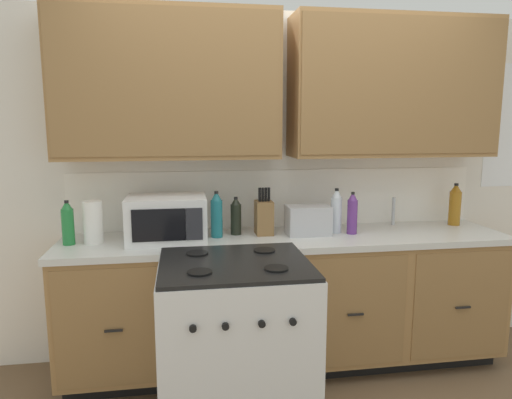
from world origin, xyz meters
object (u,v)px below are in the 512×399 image
(knife_block, at_px, (264,217))
(toaster, at_px, (308,220))
(bottle_clear, at_px, (336,211))
(stove_range, at_px, (235,349))
(bottle_dark, at_px, (236,216))
(bottle_teal, at_px, (217,215))
(microwave, at_px, (167,219))
(paper_towel_roll, at_px, (93,222))
(bottle_violet, at_px, (352,213))
(bottle_green, at_px, (68,223))
(bottle_amber, at_px, (455,205))

(knife_block, bearing_deg, toaster, -10.74)
(bottle_clear, bearing_deg, toaster, -173.15)
(stove_range, bearing_deg, bottle_clear, 41.90)
(bottle_dark, relative_size, bottle_clear, 0.84)
(toaster, height_order, bottle_teal, bottle_teal)
(toaster, bearing_deg, microwave, -178.17)
(paper_towel_roll, xyz_separation_m, bottle_violet, (1.64, -0.01, 0.01))
(bottle_dark, distance_m, bottle_clear, 0.67)
(bottle_green, relative_size, bottle_clear, 0.91)
(toaster, height_order, bottle_dark, bottle_dark)
(paper_towel_roll, xyz_separation_m, bottle_clear, (1.54, 0.04, 0.01))
(bottle_green, xyz_separation_m, bottle_clear, (1.69, 0.05, 0.01))
(toaster, xyz_separation_m, bottle_dark, (-0.47, 0.07, 0.03))
(bottle_green, bearing_deg, bottle_amber, 3.11)
(bottle_amber, xyz_separation_m, bottle_teal, (-1.71, -0.10, -0.00))
(stove_range, distance_m, microwave, 0.92)
(stove_range, height_order, microwave, microwave)
(toaster, bearing_deg, bottle_clear, 6.85)
(stove_range, height_order, bottle_amber, bottle_amber)
(bottle_amber, height_order, bottle_clear, bottle_amber)
(stove_range, xyz_separation_m, bottle_green, (-0.93, 0.63, 0.56))
(bottle_dark, bearing_deg, bottle_amber, 1.51)
(toaster, xyz_separation_m, paper_towel_roll, (-1.35, -0.01, 0.03))
(paper_towel_roll, bearing_deg, stove_range, -39.04)
(knife_block, bearing_deg, bottle_violet, -7.84)
(microwave, bearing_deg, toaster, 1.83)
(bottle_dark, bearing_deg, microwave, -166.74)
(toaster, xyz_separation_m, bottle_green, (-1.49, -0.02, 0.04))
(bottle_green, bearing_deg, paper_towel_roll, 4.09)
(knife_block, relative_size, paper_towel_roll, 1.19)
(bottle_violet, bearing_deg, bottle_teal, 176.99)
(toaster, relative_size, paper_towel_roll, 1.08)
(bottle_amber, relative_size, bottle_dark, 1.21)
(knife_block, xyz_separation_m, bottle_amber, (1.40, 0.06, 0.03))
(bottle_dark, bearing_deg, bottle_teal, -157.59)
(microwave, bearing_deg, bottle_dark, 13.26)
(bottle_violet, bearing_deg, knife_block, 172.16)
(toaster, distance_m, knife_block, 0.29)
(bottle_clear, bearing_deg, bottle_violet, -27.74)
(bottle_violet, relative_size, bottle_dark, 1.12)
(microwave, height_order, bottle_amber, bottle_amber)
(bottle_clear, bearing_deg, bottle_teal, -179.81)
(microwave, height_order, bottle_clear, bottle_clear)
(bottle_amber, bearing_deg, bottle_green, -176.89)
(bottle_dark, relative_size, bottle_green, 0.92)
(knife_block, distance_m, bottle_clear, 0.48)
(microwave, bearing_deg, paper_towel_roll, 178.12)
(bottle_green, bearing_deg, bottle_violet, -0.02)
(bottle_dark, bearing_deg, bottle_clear, -4.38)
(microwave, bearing_deg, bottle_clear, 2.74)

